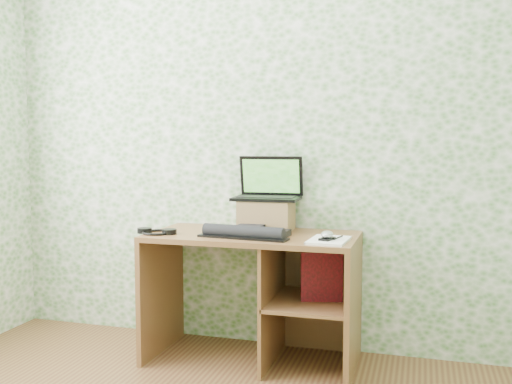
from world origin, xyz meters
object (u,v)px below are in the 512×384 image
(desk, at_px, (267,279))
(notepad, at_px, (329,240))
(laptop, at_px, (268,189))
(keyboard, at_px, (247,232))
(riser, at_px, (267,215))

(desk, xyz_separation_m, notepad, (0.39, -0.16, 0.28))
(laptop, distance_m, keyboard, 0.36)
(desk, distance_m, laptop, 0.54)
(keyboard, bearing_deg, notepad, 2.06)
(desk, bearing_deg, keyboard, -123.88)
(riser, relative_size, notepad, 1.09)
(notepad, bearing_deg, riser, 150.21)
(riser, relative_size, laptop, 0.77)
(laptop, xyz_separation_m, keyboard, (-0.05, -0.28, -0.22))
(riser, bearing_deg, laptop, 90.00)
(laptop, xyz_separation_m, notepad, (0.42, -0.32, -0.24))
(desk, relative_size, keyboard, 2.30)
(laptop, distance_m, notepad, 0.58)
(notepad, bearing_deg, keyboard, 179.35)
(keyboard, distance_m, notepad, 0.47)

